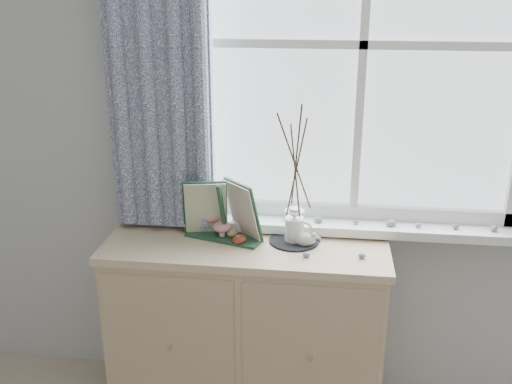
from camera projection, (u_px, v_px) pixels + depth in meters
room_shell at (165, 206)px, 0.60m from camera, size 4.04×4.04×2.62m
sideboard at (246, 330)px, 2.55m from camera, size 1.20×0.45×0.85m
botanical_book at (222, 213)px, 2.37m from camera, size 0.41×0.23×0.27m
toadstool_cluster at (214, 218)px, 2.48m from camera, size 0.16×0.17×0.11m
wooden_eggs at (232, 233)px, 2.44m from camera, size 0.13×0.17×0.06m
songbird_figurine at (305, 239)px, 2.37m from camera, size 0.12×0.06×0.06m
crocheted_doily at (294, 241)px, 2.42m from camera, size 0.21×0.21×0.01m
twig_pitcher at (296, 162)px, 2.30m from camera, size 0.24×0.24×0.62m
sideboard_pebbles at (318, 245)px, 2.36m from camera, size 0.33×0.23×0.02m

